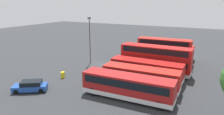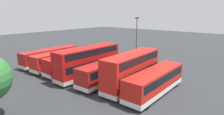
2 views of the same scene
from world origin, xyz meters
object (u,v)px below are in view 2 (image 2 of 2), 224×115
Objects in this scene: bus_double_decker_second at (132,70)px; bus_double_decker_fourth at (89,61)px; waste_bin_yellow at (100,53)px; lamp_post_tall at (137,36)px; bus_single_deck_third at (108,70)px; bus_single_deck_fifth at (75,62)px; bus_single_deck_near_end at (155,81)px; bus_single_deck_seventh at (50,56)px; car_hatchback_silver at (84,49)px; bus_single_deck_sixth at (60,59)px.

bus_double_decker_fourth is (7.50, 0.48, 0.00)m from bus_double_decker_second.
lamp_post_tall is at bearing -174.20° from waste_bin_yellow.
bus_single_deck_third is 7.28m from bus_single_deck_fifth.
bus_double_decker_second is at bearing -179.06° from bus_single_deck_fifth.
waste_bin_yellow is at bearing -29.87° from bus_single_deck_near_end.
bus_double_decker_fourth reaches higher than bus_single_deck_seventh.
car_hatchback_silver is (11.07, -12.00, -0.92)m from bus_single_deck_fifth.
bus_single_deck_sixth is (3.58, 0.45, -0.00)m from bus_single_deck_fifth.
bus_double_decker_second is 20.04m from waste_bin_yellow.
bus_single_deck_near_end is 14.36m from bus_single_deck_fifth.
bus_single_deck_third is (3.83, 0.19, -0.82)m from bus_double_decker_second.
car_hatchback_silver is 5.86m from waste_bin_yellow.
bus_double_decker_second reaches higher than bus_single_deck_seventh.
bus_single_deck_fifth and bus_single_deck_sixth have the same top height.
bus_double_decker_fourth is (10.75, 0.67, 0.83)m from bus_single_deck_near_end.
bus_double_decker_second is 14.72m from bus_single_deck_sixth.
bus_single_deck_seventh is (7.12, 0.08, 0.00)m from bus_single_deck_fifth.
bus_single_deck_third is at bearing 179.93° from bus_single_deck_fifth.
bus_single_deck_near_end is at bearing -176.41° from bus_double_decker_fourth.
bus_single_deck_seventh is at bearing 49.05° from lamp_post_tall.
bus_single_deck_seventh reaches higher than car_hatchback_silver.
bus_single_deck_third is 1.25× the size of lamp_post_tall.
bus_double_decker_fourth is 19.23m from car_hatchback_silver.
bus_single_deck_fifth is at bearing -0.07° from bus_single_deck_third.
lamp_post_tall reaches higher than waste_bin_yellow.
bus_double_decker_second is 10.77× the size of waste_bin_yellow.
bus_double_decker_fourth is 1.00× the size of bus_single_deck_seventh.
bus_double_decker_fourth is at bearing -178.77° from bus_single_deck_sixth.
waste_bin_yellow is (8.84, -11.92, -1.97)m from bus_double_decker_fourth.
bus_single_deck_near_end is 1.22× the size of lamp_post_tall.
bus_double_decker_second reaches higher than bus_single_deck_fifth.
bus_single_deck_sixth is at bearing 2.35° from bus_single_deck_third.
bus_single_deck_third and bus_single_deck_fifth have the same top height.
bus_single_deck_fifth is at bearing -172.76° from bus_single_deck_sixth.
bus_double_decker_second is 3.92m from bus_single_deck_third.
bus_single_deck_fifth is at bearing 73.00° from lamp_post_tall.
bus_double_decker_fourth is at bearing 4.55° from bus_single_deck_third.
bus_single_deck_sixth is 1.20× the size of lamp_post_tall.
bus_single_deck_third and bus_single_deck_sixth have the same top height.
waste_bin_yellow is at bearing 5.80° from lamp_post_tall.
car_hatchback_silver is at bearing -58.97° from bus_single_deck_sixth.
bus_single_deck_near_end is at bearing -176.62° from bus_double_decker_second.
lamp_post_tall is (7.28, -12.36, 2.58)m from bus_double_decker_second.
bus_single_deck_fifth is 11.42× the size of waste_bin_yellow.
lamp_post_tall is at bearing -119.69° from bus_single_deck_sixth.
bus_single_deck_third and bus_single_deck_seventh have the same top height.
bus_single_deck_sixth is 12.24m from waste_bin_yellow.
waste_bin_yellow is at bearing -42.91° from bus_single_deck_third.
car_hatchback_silver is 0.53× the size of lamp_post_tall.
bus_single_deck_near_end is at bearing 155.42° from car_hatchback_silver.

